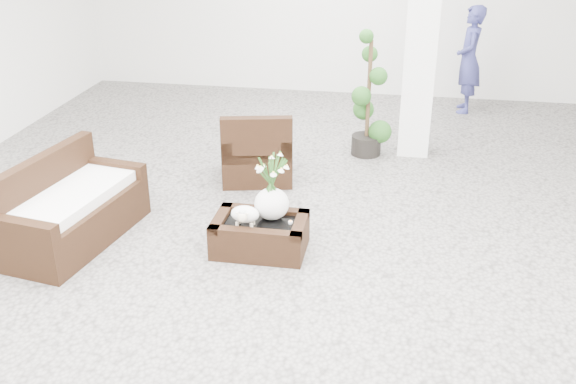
% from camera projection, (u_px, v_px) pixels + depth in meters
% --- Properties ---
extents(ground, '(11.00, 11.00, 0.00)m').
position_uv_depth(ground, '(290.00, 244.00, 6.71)').
color(ground, gray).
rests_on(ground, ground).
extents(column, '(0.40, 0.40, 3.50)m').
position_uv_depth(column, '(423.00, 21.00, 8.29)').
color(column, white).
rests_on(column, ground).
extents(coffee_table, '(0.90, 0.60, 0.31)m').
position_uv_depth(coffee_table, '(260.00, 236.00, 6.52)').
color(coffee_table, '#321C0E').
rests_on(coffee_table, ground).
extents(sheep_figurine, '(0.28, 0.23, 0.21)m').
position_uv_depth(sheep_figurine, '(245.00, 216.00, 6.34)').
color(sheep_figurine, white).
rests_on(sheep_figurine, coffee_table).
extents(planter_narcissus, '(0.44, 0.44, 0.80)m').
position_uv_depth(planter_narcissus, '(271.00, 181.00, 6.37)').
color(planter_narcissus, white).
rests_on(planter_narcissus, coffee_table).
extents(tealight, '(0.04, 0.04, 0.03)m').
position_uv_depth(tealight, '(290.00, 222.00, 6.42)').
color(tealight, white).
rests_on(tealight, coffee_table).
extents(armchair, '(0.98, 0.96, 0.88)m').
position_uv_depth(armchair, '(257.00, 144.00, 8.05)').
color(armchair, '#321C0E').
rests_on(armchair, ground).
extents(loveseat, '(1.03, 1.72, 0.86)m').
position_uv_depth(loveseat, '(72.00, 201.00, 6.60)').
color(loveseat, '#321C0E').
rests_on(loveseat, ground).
extents(topiary, '(0.44, 0.44, 1.64)m').
position_uv_depth(topiary, '(369.00, 95.00, 8.61)').
color(topiary, '#1F4917').
rests_on(topiary, ground).
extents(shopper, '(0.40, 0.61, 1.66)m').
position_uv_depth(shopper, '(469.00, 60.00, 10.32)').
color(shopper, navy).
rests_on(shopper, ground).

